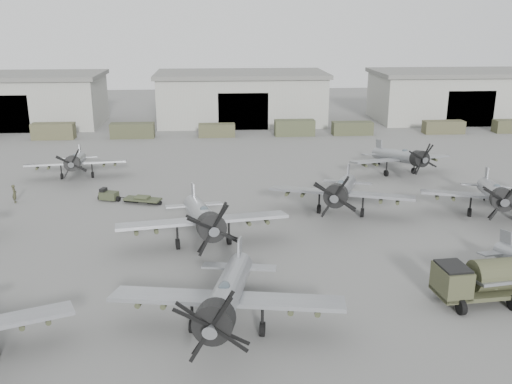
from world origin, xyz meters
The scene contains 20 objects.
ground centered at (0.00, 0.00, 0.00)m, with size 220.00×220.00×0.00m, color slate.
hangar_left centered at (-38.00, 61.96, 4.37)m, with size 29.00×14.80×8.70m.
hangar_center centered at (0.00, 61.96, 4.37)m, with size 29.00×14.80×8.70m.
hangar_right centered at (38.00, 61.96, 4.37)m, with size 29.00×14.80×8.70m.
support_truck_1 centered at (-29.01, 50.00, 1.21)m, with size 6.26×2.20×2.42m, color #4B4A31.
support_truck_2 centered at (-17.20, 50.00, 1.13)m, with size 6.60×2.20×2.27m, color #3E402A.
support_truck_3 centered at (-4.36, 50.00, 0.99)m, with size 5.58×2.20×1.99m, color #46472E.
support_truck_4 centered at (7.73, 50.00, 1.22)m, with size 6.18×2.20×2.43m, color #40452D.
support_truck_5 centered at (16.86, 50.00, 1.01)m, with size 6.28×2.20×2.02m, color #3E422B.
support_truck_6 centered at (31.52, 50.00, 1.00)m, with size 6.38×2.20×2.00m, color #48472F.
support_truck_7 centered at (42.60, 50.00, 1.00)m, with size 5.44×2.20×2.00m, color #43442C.
aircraft_near_1 centered at (-4.13, -7.39, 2.50)m, with size 13.84×12.46×5.49m.
aircraft_mid_1 centered at (-5.68, 5.98, 2.52)m, with size 13.94×12.54×5.53m.
aircraft_mid_2 centered at (6.93, 12.76, 2.45)m, with size 13.39×12.06×5.38m.
aircraft_far_0 centered at (-20.51, 27.37, 2.05)m, with size 11.34×10.20×4.51m.
aircraft_far_1 centered at (16.98, 26.11, 2.20)m, with size 12.19×10.97×4.84m.
aircraft_extra_250 centered at (20.72, 10.91, 2.37)m, with size 12.99×11.70×5.21m.
fuel_tanker centered at (13.12, -4.58, 1.71)m, with size 7.91×4.04×2.97m.
tug_trailer centered at (-14.11, 18.39, 0.48)m, with size 6.45×3.20×1.29m.
ground_crew centered at (-24.68, 18.82, 0.93)m, with size 0.68×0.45×1.86m, color #393A26.
Camera 1 is at (-4.55, -36.88, 17.88)m, focal length 40.00 mm.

